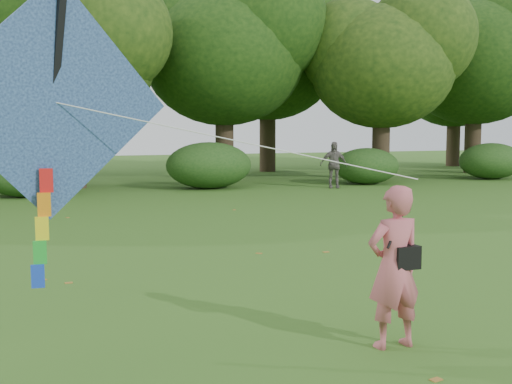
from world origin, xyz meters
name	(u,v)px	position (x,y,z in m)	size (l,w,h in m)	color
ground	(385,320)	(0.00, 0.00, 0.00)	(100.00, 100.00, 0.00)	#265114
man_kite_flyer	(394,267)	(-0.47, -0.91, 0.92)	(0.67, 0.44, 1.83)	#BF5A63
bystander_right	(334,165)	(7.79, 16.28, 0.94)	(1.11, 0.46, 1.89)	#6A635E
crossbody_bag	(405,256)	(-0.36, -0.94, 1.04)	(0.43, 0.20, 0.72)	black
flying_kite	(54,106)	(-3.97, 0.28, 2.69)	(5.02, 1.59, 3.29)	#224296
tree_line	(150,59)	(1.67, 22.88, 5.60)	(54.70, 15.30, 9.48)	#3A2D1E
shrub_band	(117,170)	(-0.72, 17.60, 0.86)	(39.15, 3.22, 1.88)	#264919
fallen_leaves	(298,272)	(0.07, 2.83, 0.01)	(8.96, 14.71, 0.01)	olive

